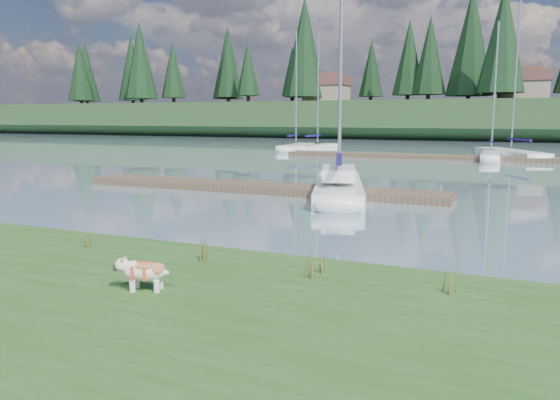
% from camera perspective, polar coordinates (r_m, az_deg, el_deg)
% --- Properties ---
extents(ground, '(200.00, 200.00, 0.00)m').
position_cam_1_polar(ground, '(41.94, 15.47, 4.17)').
color(ground, '#809AAC').
rests_on(ground, ground).
extents(bank, '(60.00, 9.00, 0.35)m').
position_cam_1_polar(bank, '(8.68, -23.89, -11.81)').
color(bank, '#2C5320').
rests_on(bank, ground).
extents(ridge, '(200.00, 20.00, 5.00)m').
position_cam_1_polar(ridge, '(84.60, 19.95, 7.81)').
color(ridge, '#1C3319').
rests_on(ridge, ground).
extents(bulldog, '(0.88, 0.54, 0.52)m').
position_cam_1_polar(bulldog, '(9.04, -13.99, -7.17)').
color(bulldog, silver).
rests_on(bulldog, bank).
extents(sailboat_main, '(4.29, 8.86, 12.59)m').
position_cam_1_polar(sailboat_main, '(22.28, 6.16, 1.75)').
color(sailboat_main, silver).
rests_on(sailboat_main, ground).
extents(dock_near, '(16.00, 2.00, 0.30)m').
position_cam_1_polar(dock_near, '(22.95, -2.53, 1.32)').
color(dock_near, '#4C3D2C').
rests_on(dock_near, ground).
extents(dock_far, '(26.00, 2.20, 0.30)m').
position_cam_1_polar(dock_far, '(41.69, 18.21, 4.23)').
color(dock_far, '#4C3D2C').
rests_on(dock_far, ground).
extents(sailboat_bg_0, '(1.83, 7.41, 10.73)m').
position_cam_1_polar(sailboat_bg_0, '(50.75, 1.92, 5.59)').
color(sailboat_bg_0, silver).
rests_on(sailboat_bg_0, ground).
extents(sailboat_bg_1, '(2.61, 7.20, 10.65)m').
position_cam_1_polar(sailboat_bg_1, '(50.29, 4.29, 5.55)').
color(sailboat_bg_1, silver).
rests_on(sailboat_bg_1, ground).
extents(sailboat_bg_2, '(1.45, 6.37, 9.70)m').
position_cam_1_polar(sailboat_bg_2, '(42.21, 21.19, 4.38)').
color(sailboat_bg_2, silver).
rests_on(sailboat_bg_2, ground).
extents(sailboat_bg_3, '(6.17, 9.40, 13.96)m').
position_cam_1_polar(sailboat_bg_3, '(46.06, 22.50, 4.61)').
color(sailboat_bg_3, silver).
rests_on(sailboat_bg_3, ground).
extents(weed_0, '(0.17, 0.14, 0.65)m').
position_cam_1_polar(weed_0, '(10.78, -7.96, -4.70)').
color(weed_0, '#475B23').
rests_on(weed_0, bank).
extents(weed_1, '(0.17, 0.14, 0.48)m').
position_cam_1_polar(weed_1, '(10.58, -7.99, -5.35)').
color(weed_1, '#475B23').
rests_on(weed_1, bank).
extents(weed_2, '(0.17, 0.14, 0.56)m').
position_cam_1_polar(weed_2, '(9.72, 4.64, -6.34)').
color(weed_2, '#475B23').
rests_on(weed_2, bank).
extents(weed_3, '(0.17, 0.14, 0.54)m').
position_cam_1_polar(weed_3, '(12.32, -19.54, -3.65)').
color(weed_3, '#475B23').
rests_on(weed_3, bank).
extents(weed_4, '(0.17, 0.14, 0.49)m').
position_cam_1_polar(weed_4, '(9.49, 3.38, -6.91)').
color(weed_4, '#475B23').
rests_on(weed_4, bank).
extents(weed_5, '(0.17, 0.14, 0.51)m').
position_cam_1_polar(weed_5, '(9.07, 17.23, -7.97)').
color(weed_5, '#475B23').
rests_on(weed_5, bank).
extents(mud_lip, '(60.00, 0.50, 0.14)m').
position_cam_1_polar(mud_lip, '(11.94, -8.02, -6.10)').
color(mud_lip, '#33281C').
rests_on(mud_lip, ground).
extents(conifer_0, '(5.72, 5.72, 14.15)m').
position_cam_1_polar(conifer_0, '(99.86, -14.40, 13.95)').
color(conifer_0, '#382619').
rests_on(conifer_0, ridge).
extents(conifer_1, '(4.40, 4.40, 11.30)m').
position_cam_1_polar(conifer_1, '(94.77, -5.46, 13.65)').
color(conifer_1, '#382619').
rests_on(conifer_1, ridge).
extents(conifer_2, '(6.60, 6.60, 16.05)m').
position_cam_1_polar(conifer_2, '(85.90, 2.58, 15.71)').
color(conifer_2, '#382619').
rests_on(conifer_2, ridge).
extents(conifer_3, '(4.84, 4.84, 12.25)m').
position_cam_1_polar(conifer_3, '(85.36, 13.32, 14.31)').
color(conifer_3, '#382619').
rests_on(conifer_3, ridge).
extents(conifer_4, '(6.16, 6.16, 15.10)m').
position_cam_1_polar(conifer_4, '(78.08, 22.26, 15.45)').
color(conifer_4, '#382619').
rests_on(conifer_4, ridge).
extents(house_0, '(6.30, 5.30, 4.65)m').
position_cam_1_polar(house_0, '(86.21, 4.94, 11.50)').
color(house_0, gray).
rests_on(house_0, ridge).
extents(house_1, '(6.30, 5.30, 4.65)m').
position_cam_1_polar(house_1, '(82.48, 24.26, 10.90)').
color(house_1, gray).
rests_on(house_1, ridge).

